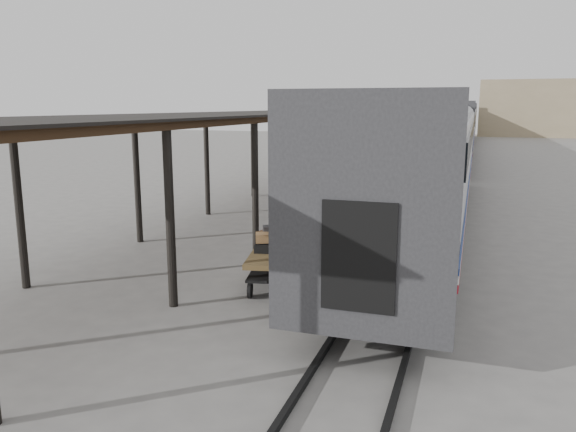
% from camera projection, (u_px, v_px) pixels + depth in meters
% --- Properties ---
extents(ground, '(160.00, 160.00, 0.00)m').
position_uv_depth(ground, '(262.00, 285.00, 14.00)').
color(ground, slate).
rests_on(ground, ground).
extents(train, '(3.45, 76.01, 4.01)m').
position_uv_depth(train, '(454.00, 128.00, 43.95)').
color(train, silver).
rests_on(train, ground).
extents(canopy, '(4.90, 64.30, 4.15)m').
position_uv_depth(canopy, '(345.00, 112.00, 36.62)').
color(canopy, '#422B19').
rests_on(canopy, ground).
extents(rails, '(1.54, 150.00, 0.12)m').
position_uv_depth(rails, '(453.00, 161.00, 44.65)').
color(rails, black).
rests_on(rails, ground).
extents(building_far, '(18.00, 10.00, 8.00)m').
position_uv_depth(building_far, '(544.00, 108.00, 81.50)').
color(building_far, tan).
rests_on(building_far, ground).
extents(building_left, '(12.00, 8.00, 6.00)m').
position_uv_depth(building_left, '(383.00, 114.00, 92.86)').
color(building_left, tan).
rests_on(building_left, ground).
extents(baggage_cart, '(1.72, 2.61, 0.86)m').
position_uv_depth(baggage_cart, '(277.00, 261.00, 13.83)').
color(baggage_cart, brown).
rests_on(baggage_cart, ground).
extents(suitcase_stack, '(1.24, 1.28, 0.57)m').
position_uv_depth(suitcase_stack, '(275.00, 241.00, 14.12)').
color(suitcase_stack, '#3B3B3E').
rests_on(suitcase_stack, baggage_cart).
extents(luggage_tug, '(1.17, 1.72, 1.43)m').
position_uv_depth(luggage_tug, '(347.00, 176.00, 30.25)').
color(luggage_tug, maroon).
rests_on(luggage_tug, ground).
extents(porter, '(0.48, 0.63, 1.55)m').
position_uv_depth(porter, '(277.00, 228.00, 12.95)').
color(porter, navy).
rests_on(porter, baggage_cart).
extents(pedestrian, '(1.02, 0.54, 1.65)m').
position_uv_depth(pedestrian, '(312.00, 177.00, 28.79)').
color(pedestrian, black).
rests_on(pedestrian, ground).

